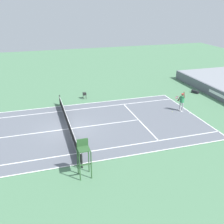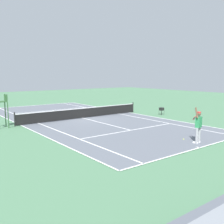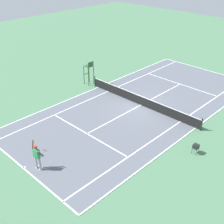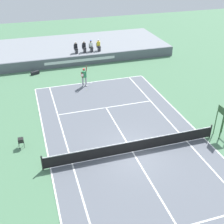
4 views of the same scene
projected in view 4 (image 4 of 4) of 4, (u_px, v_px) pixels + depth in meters
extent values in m
plane|color=#4C7A56|center=(133.00, 152.00, 19.89)|extent=(80.00, 80.00, 0.00)
cube|color=slate|center=(133.00, 152.00, 19.89)|extent=(10.98, 23.78, 0.02)
cube|color=white|center=(91.00, 82.00, 29.71)|extent=(10.98, 0.10, 0.01)
cube|color=white|center=(50.00, 168.00, 18.48)|extent=(0.10, 23.78, 0.01)
cube|color=white|center=(204.00, 138.00, 21.29)|extent=(0.10, 23.78, 0.01)
cube|color=white|center=(72.00, 164.00, 18.83)|extent=(0.10, 23.78, 0.01)
cube|color=white|center=(187.00, 141.00, 20.94)|extent=(0.10, 23.78, 0.01)
cube|color=white|center=(106.00, 108.00, 25.17)|extent=(8.22, 0.10, 0.01)
cube|color=white|center=(133.00, 152.00, 19.88)|extent=(0.10, 12.80, 0.01)
cube|color=white|center=(91.00, 83.00, 29.62)|extent=(0.10, 0.20, 0.01)
cylinder|color=black|center=(42.00, 163.00, 18.10)|extent=(0.10, 0.10, 1.07)
cylinder|color=black|center=(211.00, 131.00, 21.15)|extent=(0.10, 0.10, 1.07)
cube|color=black|center=(133.00, 147.00, 19.65)|extent=(11.78, 0.02, 0.84)
cube|color=white|center=(133.00, 141.00, 19.44)|extent=(11.78, 0.03, 0.06)
cube|color=#565B66|center=(80.00, 61.00, 33.54)|extent=(23.07, 0.24, 1.11)
cube|color=silver|center=(80.00, 60.00, 33.41)|extent=(8.08, 0.01, 0.32)
cube|color=gray|center=(73.00, 48.00, 37.40)|extent=(23.07, 9.11, 1.11)
cube|color=#474C56|center=(76.00, 49.00, 33.99)|extent=(0.44, 0.44, 0.06)
cube|color=#474C56|center=(76.00, 47.00, 34.03)|extent=(0.44, 0.06, 0.44)
cylinder|color=#4C4C51|center=(78.00, 51.00, 34.03)|extent=(0.04, 0.04, 0.38)
cylinder|color=#4C4C51|center=(75.00, 52.00, 33.94)|extent=(0.04, 0.04, 0.38)
cube|color=#2D2D33|center=(76.00, 49.00, 33.87)|extent=(0.34, 0.44, 0.16)
cube|color=#2D2D33|center=(77.00, 52.00, 33.84)|extent=(0.30, 0.14, 0.44)
cube|color=black|center=(76.00, 46.00, 33.86)|extent=(0.36, 0.22, 0.52)
sphere|color=tan|center=(76.00, 43.00, 33.67)|extent=(0.20, 0.20, 0.20)
cylinder|color=white|center=(75.00, 42.00, 33.63)|extent=(0.19, 0.19, 0.05)
cube|color=#474C56|center=(84.00, 48.00, 34.24)|extent=(0.44, 0.44, 0.06)
cube|color=#474C56|center=(84.00, 46.00, 34.28)|extent=(0.44, 0.06, 0.44)
cylinder|color=#4C4C51|center=(86.00, 51.00, 34.27)|extent=(0.04, 0.04, 0.38)
cylinder|color=#4C4C51|center=(83.00, 51.00, 34.18)|extent=(0.04, 0.04, 0.38)
cube|color=#2D2D33|center=(84.00, 48.00, 34.12)|extent=(0.34, 0.44, 0.16)
cube|color=#2D2D33|center=(85.00, 51.00, 34.09)|extent=(0.30, 0.14, 0.44)
cube|color=black|center=(84.00, 45.00, 34.11)|extent=(0.36, 0.22, 0.52)
sphere|color=#A37556|center=(84.00, 42.00, 33.92)|extent=(0.20, 0.20, 0.20)
cylinder|color=white|center=(84.00, 41.00, 33.88)|extent=(0.19, 0.19, 0.05)
cube|color=#474C56|center=(91.00, 48.00, 34.45)|extent=(0.44, 0.44, 0.06)
cube|color=#474C56|center=(91.00, 45.00, 34.49)|extent=(0.44, 0.06, 0.44)
cylinder|color=#4C4C51|center=(93.00, 50.00, 34.48)|extent=(0.04, 0.04, 0.38)
cylinder|color=#4C4C51|center=(90.00, 50.00, 34.39)|extent=(0.04, 0.04, 0.38)
cube|color=#2D2D33|center=(91.00, 47.00, 34.33)|extent=(0.34, 0.44, 0.16)
cube|color=#2D2D33|center=(92.00, 50.00, 34.30)|extent=(0.30, 0.14, 0.44)
cube|color=white|center=(91.00, 45.00, 34.32)|extent=(0.36, 0.22, 0.52)
sphere|color=brown|center=(91.00, 41.00, 34.13)|extent=(0.20, 0.20, 0.20)
cylinder|color=#2D4CA8|center=(91.00, 41.00, 34.09)|extent=(0.19, 0.19, 0.05)
cube|color=#474C56|center=(99.00, 47.00, 34.68)|extent=(0.44, 0.44, 0.06)
cube|color=#474C56|center=(98.00, 45.00, 34.72)|extent=(0.44, 0.06, 0.44)
cylinder|color=#4C4C51|center=(100.00, 49.00, 34.72)|extent=(0.04, 0.04, 0.38)
cylinder|color=#4C4C51|center=(98.00, 49.00, 34.63)|extent=(0.04, 0.04, 0.38)
cube|color=#2D2D33|center=(99.00, 47.00, 34.56)|extent=(0.34, 0.44, 0.16)
cube|color=#2D2D33|center=(99.00, 49.00, 34.53)|extent=(0.30, 0.14, 0.44)
cube|color=yellow|center=(98.00, 44.00, 34.55)|extent=(0.36, 0.22, 0.52)
sphere|color=tan|center=(98.00, 41.00, 34.36)|extent=(0.20, 0.20, 0.20)
cylinder|color=white|center=(98.00, 40.00, 34.32)|extent=(0.19, 0.19, 0.05)
cylinder|color=#9E9EA3|center=(86.00, 81.00, 28.80)|extent=(0.15, 0.15, 0.92)
cylinder|color=#9E9EA3|center=(83.00, 82.00, 28.67)|extent=(0.15, 0.15, 0.92)
cube|color=white|center=(86.00, 85.00, 28.96)|extent=(0.17, 0.30, 0.10)
cube|color=white|center=(83.00, 86.00, 28.83)|extent=(0.17, 0.30, 0.10)
cube|color=#2D8C51|center=(84.00, 74.00, 28.36)|extent=(0.44, 0.31, 0.60)
sphere|color=brown|center=(84.00, 70.00, 28.12)|extent=(0.22, 0.22, 0.22)
cylinder|color=red|center=(84.00, 69.00, 28.08)|extent=(0.21, 0.21, 0.06)
cylinder|color=brown|center=(86.00, 69.00, 28.16)|extent=(0.13, 0.23, 0.61)
cylinder|color=brown|center=(82.00, 75.00, 28.17)|extent=(0.15, 0.34, 0.56)
cylinder|color=black|center=(82.00, 77.00, 28.12)|extent=(0.07, 0.19, 0.25)
torus|color=red|center=(82.00, 75.00, 27.85)|extent=(0.33, 0.25, 0.26)
cylinder|color=silver|center=(82.00, 75.00, 27.85)|extent=(0.29, 0.21, 0.22)
sphere|color=#D1E533|center=(87.00, 90.00, 28.16)|extent=(0.07, 0.07, 0.07)
cylinder|color=#2D562D|center=(224.00, 121.00, 21.55)|extent=(0.07, 0.07, 1.90)
cylinder|color=#2D562D|center=(215.00, 122.00, 21.37)|extent=(0.07, 0.07, 1.90)
cylinder|color=#2D562D|center=(221.00, 128.00, 20.79)|extent=(0.07, 0.07, 1.90)
cube|color=#2D562D|center=(222.00, 110.00, 20.45)|extent=(0.06, 0.70, 0.48)
cube|color=black|center=(35.00, 73.00, 31.45)|extent=(0.90, 0.60, 0.32)
cylinder|color=black|center=(31.00, 74.00, 31.23)|extent=(0.17, 0.32, 0.32)
cylinder|color=black|center=(39.00, 72.00, 31.68)|extent=(0.17, 0.32, 0.32)
cube|color=black|center=(21.00, 140.00, 20.14)|extent=(0.36, 0.36, 0.28)
cylinder|color=black|center=(19.00, 146.00, 20.13)|extent=(0.02, 0.02, 0.42)
cylinder|color=black|center=(24.00, 145.00, 20.22)|extent=(0.02, 0.02, 0.42)
cylinder|color=black|center=(19.00, 143.00, 20.41)|extent=(0.02, 0.02, 0.42)
cylinder|color=black|center=(24.00, 143.00, 20.50)|extent=(0.02, 0.02, 0.42)
ellipsoid|color=#D1E533|center=(21.00, 139.00, 20.10)|extent=(0.30, 0.30, 0.12)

